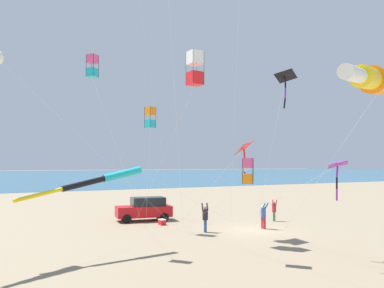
{
  "coord_description": "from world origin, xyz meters",
  "views": [
    {
      "loc": [
        21.43,
        -16.35,
        4.45
      ],
      "look_at": [
        3.88,
        -6.76,
        5.51
      ],
      "focal_mm": 36.36,
      "sensor_mm": 36.0,
      "label": 1
    }
  ],
  "objects_px": {
    "person_child_green_jacket": "(274,210)",
    "kite_delta_small_distant": "(337,165)",
    "parked_car": "(145,209)",
    "person_adult_flyer": "(205,216)",
    "person_child_grey_jacket": "(263,214)",
    "kite_windsock_purple_drifting": "(102,179)",
    "cooler_box": "(162,222)",
    "kite_box_striped_overhead": "(248,171)",
    "kite_windsock_orange_high_right": "(371,79)",
    "kite_delta_checkered_midright": "(285,78)",
    "kite_box_white_trailing": "(93,66)",
    "kite_box_red_high_left": "(150,118)",
    "kite_delta_black_fish_shape": "(243,148)",
    "kite_box_rainbow_low_near": "(195,68)"
  },
  "relations": [
    {
      "from": "parked_car",
      "to": "kite_box_white_trailing",
      "type": "relative_size",
      "value": 0.44
    },
    {
      "from": "person_child_grey_jacket",
      "to": "kite_delta_black_fish_shape",
      "type": "xyz_separation_m",
      "value": [
        1.96,
        -3.13,
        4.48
      ]
    },
    {
      "from": "kite_box_red_high_left",
      "to": "kite_windsock_purple_drifting",
      "type": "distance_m",
      "value": 8.14
    },
    {
      "from": "person_child_green_jacket",
      "to": "kite_windsock_purple_drifting",
      "type": "distance_m",
      "value": 16.05
    },
    {
      "from": "cooler_box",
      "to": "person_adult_flyer",
      "type": "xyz_separation_m",
      "value": [
        4.21,
        1.22,
        0.82
      ]
    },
    {
      "from": "kite_box_striped_overhead",
      "to": "kite_box_red_high_left",
      "type": "bearing_deg",
      "value": -175.22
    },
    {
      "from": "person_child_grey_jacket",
      "to": "kite_delta_small_distant",
      "type": "relative_size",
      "value": 0.16
    },
    {
      "from": "kite_windsock_purple_drifting",
      "to": "kite_box_white_trailing",
      "type": "distance_m",
      "value": 6.0
    },
    {
      "from": "person_adult_flyer",
      "to": "kite_windsock_orange_high_right",
      "type": "distance_m",
      "value": 15.82
    },
    {
      "from": "kite_delta_black_fish_shape",
      "to": "kite_delta_checkered_midright",
      "type": "bearing_deg",
      "value": -18.34
    },
    {
      "from": "parked_car",
      "to": "kite_windsock_orange_high_right",
      "type": "xyz_separation_m",
      "value": [
        21.19,
        -0.92,
        6.16
      ]
    },
    {
      "from": "person_child_green_jacket",
      "to": "kite_delta_small_distant",
      "type": "bearing_deg",
      "value": -26.34
    },
    {
      "from": "cooler_box",
      "to": "kite_delta_small_distant",
      "type": "distance_m",
      "value": 14.39
    },
    {
      "from": "person_adult_flyer",
      "to": "kite_box_red_high_left",
      "type": "bearing_deg",
      "value": -126.7
    },
    {
      "from": "kite_windsock_purple_drifting",
      "to": "cooler_box",
      "type": "bearing_deg",
      "value": 138.08
    },
    {
      "from": "person_child_grey_jacket",
      "to": "kite_windsock_purple_drifting",
      "type": "distance_m",
      "value": 12.51
    },
    {
      "from": "kite_box_rainbow_low_near",
      "to": "kite_box_red_high_left",
      "type": "height_order",
      "value": "kite_box_rainbow_low_near"
    },
    {
      "from": "kite_box_striped_overhead",
      "to": "kite_delta_checkered_midright",
      "type": "xyz_separation_m",
      "value": [
        1.12,
        1.3,
        4.32
      ]
    },
    {
      "from": "kite_box_white_trailing",
      "to": "kite_delta_small_distant",
      "type": "bearing_deg",
      "value": 54.22
    },
    {
      "from": "person_child_green_jacket",
      "to": "person_child_grey_jacket",
      "type": "height_order",
      "value": "person_child_grey_jacket"
    },
    {
      "from": "person_adult_flyer",
      "to": "kite_delta_small_distant",
      "type": "bearing_deg",
      "value": 11.83
    },
    {
      "from": "person_adult_flyer",
      "to": "kite_delta_small_distant",
      "type": "height_order",
      "value": "kite_delta_small_distant"
    },
    {
      "from": "person_child_green_jacket",
      "to": "kite_box_red_high_left",
      "type": "distance_m",
      "value": 12.34
    },
    {
      "from": "cooler_box",
      "to": "kite_delta_checkered_midright",
      "type": "bearing_deg",
      "value": 1.47
    },
    {
      "from": "person_child_green_jacket",
      "to": "kite_windsock_purple_drifting",
      "type": "bearing_deg",
      "value": -72.45
    },
    {
      "from": "cooler_box",
      "to": "kite_windsock_orange_high_right",
      "type": "relative_size",
      "value": 0.05
    },
    {
      "from": "cooler_box",
      "to": "person_child_green_jacket",
      "type": "relative_size",
      "value": 0.37
    },
    {
      "from": "parked_car",
      "to": "person_adult_flyer",
      "type": "distance_m",
      "value": 6.98
    },
    {
      "from": "cooler_box",
      "to": "kite_windsock_orange_high_right",
      "type": "xyz_separation_m",
      "value": [
        18.6,
        -1.25,
        6.9
      ]
    },
    {
      "from": "parked_car",
      "to": "kite_box_red_high_left",
      "type": "xyz_separation_m",
      "value": [
        4.55,
        -1.47,
        6.7
      ]
    },
    {
      "from": "cooler_box",
      "to": "kite_box_striped_overhead",
      "type": "height_order",
      "value": "kite_box_striped_overhead"
    },
    {
      "from": "parked_car",
      "to": "person_adult_flyer",
      "type": "relative_size",
      "value": 2.4
    },
    {
      "from": "kite_delta_small_distant",
      "to": "kite_box_rainbow_low_near",
      "type": "bearing_deg",
      "value": -151.22
    },
    {
      "from": "parked_car",
      "to": "kite_box_rainbow_low_near",
      "type": "relative_size",
      "value": 0.4
    },
    {
      "from": "person_child_grey_jacket",
      "to": "kite_box_rainbow_low_near",
      "type": "bearing_deg",
      "value": -77.73
    },
    {
      "from": "person_child_grey_jacket",
      "to": "kite_windsock_orange_high_right",
      "type": "xyz_separation_m",
      "value": [
        13.61,
        -6.7,
        6.12
      ]
    },
    {
      "from": "kite_delta_small_distant",
      "to": "kite_windsock_purple_drifting",
      "type": "relative_size",
      "value": 0.77
    },
    {
      "from": "parked_car",
      "to": "kite_box_striped_overhead",
      "type": "xyz_separation_m",
      "value": [
        14.42,
        -0.65,
        3.19
      ]
    },
    {
      "from": "kite_delta_small_distant",
      "to": "person_child_grey_jacket",
      "type": "bearing_deg",
      "value": 164.63
    },
    {
      "from": "kite_delta_black_fish_shape",
      "to": "kite_box_white_trailing",
      "type": "relative_size",
      "value": 0.98
    },
    {
      "from": "kite_delta_black_fish_shape",
      "to": "kite_delta_small_distant",
      "type": "bearing_deg",
      "value": 7.3
    },
    {
      "from": "parked_car",
      "to": "kite_delta_small_distant",
      "type": "xyz_separation_m",
      "value": [
        15.99,
        3.47,
        3.48
      ]
    },
    {
      "from": "kite_windsock_purple_drifting",
      "to": "kite_box_white_trailing",
      "type": "height_order",
      "value": "kite_box_white_trailing"
    },
    {
      "from": "kite_delta_checkered_midright",
      "to": "person_adult_flyer",
      "type": "bearing_deg",
      "value": 174.18
    },
    {
      "from": "kite_box_rainbow_low_near",
      "to": "kite_delta_black_fish_shape",
      "type": "height_order",
      "value": "kite_box_rainbow_low_near"
    },
    {
      "from": "person_adult_flyer",
      "to": "kite_box_striped_overhead",
      "type": "height_order",
      "value": "kite_box_striped_overhead"
    },
    {
      "from": "cooler_box",
      "to": "kite_box_red_high_left",
      "type": "height_order",
      "value": "kite_box_red_high_left"
    },
    {
      "from": "person_child_green_jacket",
      "to": "kite_delta_small_distant",
      "type": "distance_m",
      "value": 12.63
    },
    {
      "from": "person_child_grey_jacket",
      "to": "kite_box_white_trailing",
      "type": "bearing_deg",
      "value": -84.38
    },
    {
      "from": "person_child_grey_jacket",
      "to": "kite_delta_checkered_midright",
      "type": "distance_m",
      "value": 12.05
    }
  ]
}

